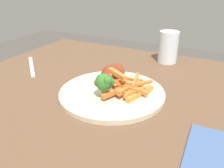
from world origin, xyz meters
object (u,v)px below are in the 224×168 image
at_px(carrot_fries_pile, 129,87).
at_px(water_glass, 168,47).
at_px(dinner_plate, 112,93).
at_px(dining_table, 111,124).
at_px(chicken_drumstick_near, 113,76).
at_px(chicken_drumstick_far, 116,72).
at_px(fork, 32,66).
at_px(broccoli_floret_front, 104,82).

relative_size(carrot_fries_pile, water_glass, 1.28).
distance_m(dinner_plate, carrot_fries_pile, 0.05).
xyz_separation_m(dining_table, chicken_drumstick_near, (0.01, 0.00, 0.16)).
height_order(dining_table, chicken_drumstick_far, chicken_drumstick_far).
distance_m(dining_table, chicken_drumstick_far, 0.16).
bearing_deg(dinner_plate, chicken_drumstick_far, 108.32).
height_order(dinner_plate, carrot_fries_pile, carrot_fries_pile).
bearing_deg(chicken_drumstick_far, fork, -176.92).
relative_size(dining_table, dinner_plate, 3.27).
xyz_separation_m(broccoli_floret_front, chicken_drumstick_near, (-0.02, 0.08, -0.02)).
height_order(broccoli_floret_front, chicken_drumstick_far, broccoli_floret_front).
bearing_deg(chicken_drumstick_far, carrot_fries_pile, -41.85).
height_order(broccoli_floret_front, fork, broccoli_floret_front).
relative_size(dining_table, chicken_drumstick_far, 7.31).
distance_m(dining_table, dinner_plate, 0.14).
xyz_separation_m(dining_table, water_glass, (0.09, 0.28, 0.18)).
relative_size(broccoli_floret_front, chicken_drumstick_near, 0.51).
bearing_deg(dining_table, chicken_drumstick_near, 18.86).
distance_m(dinner_plate, broccoli_floret_front, 0.06).
height_order(dinner_plate, chicken_drumstick_near, chicken_drumstick_near).
relative_size(dining_table, chicken_drumstick_near, 7.19).
height_order(chicken_drumstick_far, water_glass, water_glass).
distance_m(dining_table, chicken_drumstick_near, 0.16).
bearing_deg(chicken_drumstick_far, broccoli_floret_front, -78.20).
relative_size(broccoli_floret_front, fork, 0.34).
distance_m(chicken_drumstick_far, fork, 0.32).
xyz_separation_m(dining_table, dinner_plate, (0.02, -0.04, 0.13)).
xyz_separation_m(chicken_drumstick_far, water_glass, (0.09, 0.25, 0.02)).
distance_m(dinner_plate, chicken_drumstick_near, 0.05).
xyz_separation_m(chicken_drumstick_far, fork, (-0.31, -0.02, -0.03)).
relative_size(broccoli_floret_front, chicken_drumstick_far, 0.52).
relative_size(chicken_drumstick_near, water_glass, 1.14).
bearing_deg(chicken_drumstick_near, water_glass, 74.05).
bearing_deg(carrot_fries_pile, broccoli_floret_front, -129.45).
xyz_separation_m(broccoli_floret_front, carrot_fries_pile, (0.04, 0.05, -0.03)).
distance_m(carrot_fries_pile, water_glass, 0.31).
bearing_deg(broccoli_floret_front, fork, 163.98).
relative_size(dinner_plate, carrot_fries_pile, 1.95).
height_order(carrot_fries_pile, chicken_drumstick_near, same).
bearing_deg(chicken_drumstick_near, chicken_drumstick_far, 100.81).
bearing_deg(broccoli_floret_front, carrot_fries_pile, 50.55).
bearing_deg(broccoli_floret_front, chicken_drumstick_near, 102.20).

